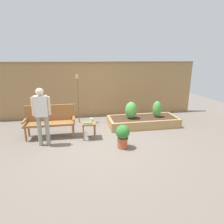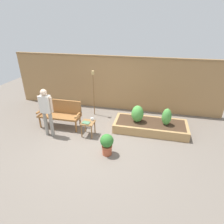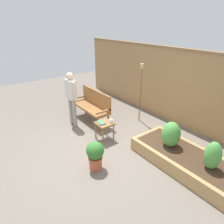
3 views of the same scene
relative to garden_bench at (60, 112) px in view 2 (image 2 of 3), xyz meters
The scene contains 12 objects.
ground_plane 1.71m from the garden_bench, 25.81° to the right, with size 14.00×14.00×0.00m, color #70665B.
fence_back 2.45m from the garden_bench, 52.43° to the left, with size 8.40×0.14×2.16m.
garden_bench is the anchor object (origin of this frame).
side_table 1.19m from the garden_bench, 18.20° to the right, with size 0.40×0.40×0.48m.
cup_on_table 1.24m from the garden_bench, 10.74° to the right, with size 0.12×0.08×0.09m.
book_on_table 1.17m from the garden_bench, 22.09° to the right, with size 0.24×0.16×0.03m, color #4C7A56.
potted_boxwood 2.28m from the garden_bench, 31.07° to the right, with size 0.37×0.37×0.63m.
raised_planter_bed 3.10m from the garden_bench, ahead, with size 2.40×1.00×0.30m.
shrub_near_bench 2.62m from the garden_bench, ahead, with size 0.40×0.40×0.57m.
shrub_far_corner 3.54m from the garden_bench, ahead, with size 0.30×0.30×0.56m.
tiki_torch 1.54m from the garden_bench, 52.50° to the left, with size 0.10×0.10×1.74m.
person_by_bench 0.75m from the garden_bench, 98.68° to the right, with size 0.47×0.20×1.56m.
Camera 2 is at (1.57, -4.55, 3.36)m, focal length 30.28 mm.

